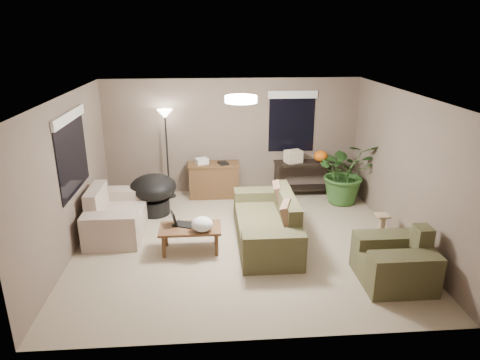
{
  "coord_description": "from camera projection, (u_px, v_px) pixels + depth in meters",
  "views": [
    {
      "loc": [
        -0.51,
        -6.6,
        3.44
      ],
      "look_at": [
        0.0,
        0.2,
        1.05
      ],
      "focal_mm": 32.0,
      "sensor_mm": 36.0,
      "label": 1
    }
  ],
  "objects": [
    {
      "name": "room_shell",
      "position": [
        241.0,
        172.0,
        6.97
      ],
      "size": [
        5.5,
        5.5,
        5.5
      ],
      "color": "tan",
      "rests_on": "ground"
    },
    {
      "name": "main_sofa",
      "position": [
        268.0,
        225.0,
        7.31
      ],
      "size": [
        0.95,
        2.2,
        0.85
      ],
      "color": "brown",
      "rests_on": "ground"
    },
    {
      "name": "throw_pillows",
      "position": [
        283.0,
        205.0,
        7.21
      ],
      "size": [
        0.36,
        1.38,
        0.47
      ],
      "color": "#8C7251",
      "rests_on": "main_sofa"
    },
    {
      "name": "loveseat",
      "position": [
        116.0,
        217.0,
        7.63
      ],
      "size": [
        0.9,
        1.6,
        0.85
      ],
      "color": "beige",
      "rests_on": "ground"
    },
    {
      "name": "armchair",
      "position": [
        395.0,
        263.0,
        6.12
      ],
      "size": [
        0.95,
        1.0,
        0.85
      ],
      "color": "brown",
      "rests_on": "ground"
    },
    {
      "name": "coffee_table",
      "position": [
        190.0,
        231.0,
        6.96
      ],
      "size": [
        1.0,
        0.55,
        0.42
      ],
      "color": "brown",
      "rests_on": "ground"
    },
    {
      "name": "laptop",
      "position": [
        180.0,
        222.0,
        7.0
      ],
      "size": [
        0.42,
        0.33,
        0.24
      ],
      "color": "black",
      "rests_on": "coffee_table"
    },
    {
      "name": "plastic_bag",
      "position": [
        202.0,
        224.0,
        6.77
      ],
      "size": [
        0.39,
        0.36,
        0.24
      ],
      "primitive_type": "ellipsoid",
      "rotation": [
        0.0,
        0.0,
        -0.18
      ],
      "color": "white",
      "rests_on": "coffee_table"
    },
    {
      "name": "desk",
      "position": [
        214.0,
        180.0,
        9.26
      ],
      "size": [
        1.1,
        0.5,
        0.75
      ],
      "color": "brown",
      "rests_on": "ground"
    },
    {
      "name": "desk_papers",
      "position": [
        206.0,
        161.0,
        9.1
      ],
      "size": [
        0.73,
        0.32,
        0.12
      ],
      "color": "silver",
      "rests_on": "desk"
    },
    {
      "name": "console_table",
      "position": [
        304.0,
        176.0,
        9.35
      ],
      "size": [
        1.3,
        0.4,
        0.75
      ],
      "color": "black",
      "rests_on": "ground"
    },
    {
      "name": "pumpkin",
      "position": [
        321.0,
        156.0,
        9.23
      ],
      "size": [
        0.39,
        0.39,
        0.24
      ],
      "primitive_type": "ellipsoid",
      "rotation": [
        0.0,
        0.0,
        -0.42
      ],
      "color": "orange",
      "rests_on": "console_table"
    },
    {
      "name": "cardboard_box",
      "position": [
        293.0,
        156.0,
        9.19
      ],
      "size": [
        0.41,
        0.35,
        0.26
      ],
      "primitive_type": "cube",
      "rotation": [
        0.0,
        0.0,
        0.31
      ],
      "color": "beige",
      "rests_on": "console_table"
    },
    {
      "name": "papasan_chair",
      "position": [
        154.0,
        191.0,
        8.35
      ],
      "size": [
        0.91,
        0.91,
        0.8
      ],
      "color": "black",
      "rests_on": "ground"
    },
    {
      "name": "floor_lamp",
      "position": [
        166.0,
        125.0,
        8.84
      ],
      "size": [
        0.32,
        0.32,
        1.91
      ],
      "color": "black",
      "rests_on": "ground"
    },
    {
      "name": "ceiling_fixture",
      "position": [
        241.0,
        99.0,
        6.58
      ],
      "size": [
        0.5,
        0.5,
        0.1
      ],
      "primitive_type": "cylinder",
      "color": "white",
      "rests_on": "room_shell"
    },
    {
      "name": "houseplant",
      "position": [
        345.0,
        179.0,
        8.9
      ],
      "size": [
        1.2,
        1.33,
        1.04
      ],
      "primitive_type": "imported",
      "color": "#2D5923",
      "rests_on": "ground"
    },
    {
      "name": "cat_scratching_post",
      "position": [
        381.0,
        230.0,
        7.31
      ],
      "size": [
        0.32,
        0.32,
        0.5
      ],
      "color": "tan",
      "rests_on": "ground"
    },
    {
      "name": "window_left",
      "position": [
        71.0,
        139.0,
        6.88
      ],
      "size": [
        0.05,
        1.56,
        1.33
      ],
      "color": "black",
      "rests_on": "room_shell"
    },
    {
      "name": "window_back",
      "position": [
        292.0,
        111.0,
        9.21
      ],
      "size": [
        1.06,
        0.05,
        1.33
      ],
      "color": "black",
      "rests_on": "room_shell"
    }
  ]
}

